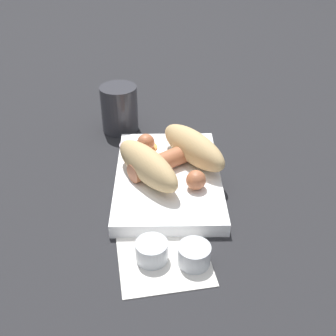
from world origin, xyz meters
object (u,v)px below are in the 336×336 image
(sausage, at_px, (169,160))
(condiment_cup_far, at_px, (194,256))
(condiment_cup_near, at_px, (152,252))
(drink_glass, at_px, (119,109))
(food_tray, at_px, (168,178))
(bread_roll, at_px, (171,156))

(sausage, bearing_deg, condiment_cup_far, -171.55)
(condiment_cup_near, bearing_deg, sausage, -8.21)
(drink_glass, bearing_deg, food_tray, -153.80)
(food_tray, distance_m, condiment_cup_far, 0.19)
(food_tray, bearing_deg, bread_roll, -34.04)
(bread_roll, xyz_separation_m, condiment_cup_far, (-0.20, -0.03, -0.04))
(food_tray, bearing_deg, sausage, -8.84)
(sausage, distance_m, condiment_cup_far, 0.21)
(condiment_cup_far, height_order, drink_glass, drink_glass)
(bread_roll, relative_size, condiment_cup_near, 4.64)
(food_tray, xyz_separation_m, bread_roll, (0.01, -0.01, 0.04))
(bread_roll, relative_size, drink_glass, 2.18)
(sausage, distance_m, drink_glass, 0.21)
(food_tray, relative_size, drink_glass, 2.81)
(food_tray, xyz_separation_m, sausage, (0.02, -0.00, 0.03))
(sausage, height_order, condiment_cup_near, sausage)
(bread_roll, distance_m, condiment_cup_far, 0.20)
(food_tray, distance_m, sausage, 0.03)
(condiment_cup_near, relative_size, condiment_cup_far, 1.00)
(sausage, distance_m, condiment_cup_near, 0.20)
(condiment_cup_far, bearing_deg, food_tray, 9.85)
(sausage, bearing_deg, drink_glass, 28.67)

